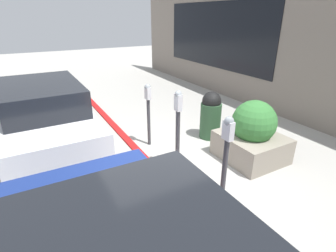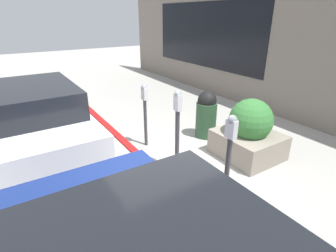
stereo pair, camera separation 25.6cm
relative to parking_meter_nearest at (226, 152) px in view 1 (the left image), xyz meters
name	(u,v)px [view 1 (the left image)]	position (x,y,z in m)	size (l,w,h in m)	color
ground_plane	(163,174)	(1.22, 0.37, -0.95)	(40.00, 40.00, 0.00)	#ADAAA3
curb_strip	(159,174)	(1.22, 0.45, -0.93)	(19.00, 0.16, 0.04)	red
building_facade	(330,55)	(1.22, -4.10, 0.93)	(19.00, 0.17, 3.73)	slate
parking_meter_nearest	(226,152)	(0.00, 0.00, 0.00)	(0.16, 0.14, 1.49)	#38383D
parking_meter_second	(178,124)	(1.24, 0.06, -0.01)	(0.14, 0.12, 1.55)	#38383D
parking_meter_middle	(148,106)	(2.44, 0.08, -0.02)	(0.16, 0.13, 1.41)	#38383D
planter_box	(252,135)	(0.86, -1.47, -0.43)	(1.21, 1.13, 1.24)	gray
parked_car_middle	(45,112)	(3.67, 2.05, -0.21)	(4.45, 1.79, 1.42)	silver
trash_bin	(211,115)	(2.09, -1.37, -0.38)	(0.49, 0.49, 1.13)	#2D5133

